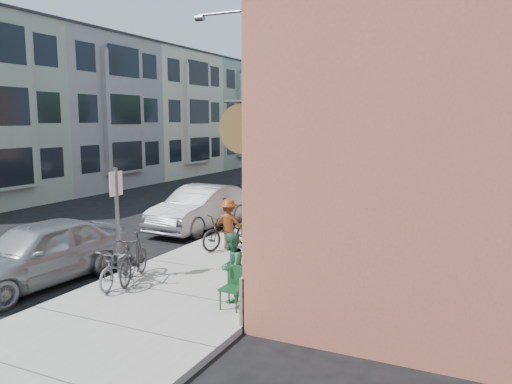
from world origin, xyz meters
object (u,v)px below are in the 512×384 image
at_px(patio_chair_b, 232,288).
at_px(bus, 315,152).
at_px(parking_meter_near, 225,209).
at_px(cyclist, 229,224).
at_px(car_1, 201,208).
at_px(tree_bare, 310,137).
at_px(patron_green, 231,267).
at_px(utility_pole_near, 256,85).
at_px(patio_chair_a, 291,252).
at_px(tree_leafy_far, 380,101).
at_px(tree_leafy_mid, 353,104).
at_px(parking_meter_far, 294,187).
at_px(car_0, 39,253).
at_px(parked_bike_a, 134,257).
at_px(car_2, 263,190).
at_px(sign_post, 117,212).
at_px(car_3, 306,177).
at_px(parked_bike_b, 119,266).
at_px(patron_grey, 250,245).

height_order(patio_chair_b, bus, bus).
height_order(parking_meter_near, cyclist, cyclist).
bearing_deg(patio_chair_b, car_1, 128.34).
bearing_deg(tree_bare, cyclist, -86.24).
bearing_deg(tree_bare, patron_green, -77.85).
distance_m(utility_pole_near, patio_chair_a, 7.97).
relative_size(tree_leafy_far, patio_chair_a, 8.47).
distance_m(tree_bare, tree_leafy_mid, 7.78).
height_order(parking_meter_far, tree_bare, tree_bare).
xyz_separation_m(patio_chair_b, car_0, (-5.34, -0.29, 0.22)).
distance_m(tree_leafy_mid, tree_leafy_far, 7.98).
xyz_separation_m(tree_leafy_mid, parked_bike_a, (0.03, -20.58, -4.29)).
bearing_deg(tree_leafy_mid, car_0, -96.00).
xyz_separation_m(parking_meter_far, patio_chair_b, (3.64, -12.96, -0.39)).
xyz_separation_m(utility_pole_near, car_0, (-1.85, -8.76, -4.60)).
xyz_separation_m(parking_meter_far, tree_bare, (0.55, 0.60, 2.32)).
bearing_deg(bus, parking_meter_near, -82.44).
relative_size(parking_meter_near, car_2, 0.24).
bearing_deg(utility_pole_near, car_1, -136.31).
distance_m(patio_chair_a, patio_chair_b, 3.21).
distance_m(utility_pole_near, patio_chair_b, 10.35).
height_order(parking_meter_far, car_0, car_0).
bearing_deg(car_2, parked_bike_a, -81.33).
height_order(patio_chair_a, bus, bus).
distance_m(tree_leafy_far, patio_chair_b, 29.70).
bearing_deg(car_1, parking_meter_far, 78.69).
bearing_deg(sign_post, parking_meter_far, 90.46).
distance_m(tree_bare, bus, 16.42).
bearing_deg(patio_chair_b, utility_pole_near, 114.57).
xyz_separation_m(tree_leafy_mid, patron_green, (2.83, -20.74, -4.12)).
distance_m(tree_bare, car_2, 3.39).
distance_m(patron_green, cyclist, 4.56).
bearing_deg(tree_bare, car_0, -99.24).
bearing_deg(patron_green, car_1, -148.48).
height_order(patio_chair_b, car_3, car_3).
distance_m(patron_green, car_1, 8.13).
xyz_separation_m(patio_chair_a, car_2, (-5.14, 9.34, 0.17)).
height_order(tree_bare, car_3, tree_bare).
bearing_deg(utility_pole_near, parking_meter_far, 91.79).
relative_size(parking_meter_far, car_2, 0.24).
xyz_separation_m(tree_leafy_mid, patio_chair_b, (3.09, -21.15, -4.44)).
height_order(parked_bike_b, car_1, car_1).
distance_m(parking_meter_near, car_0, 6.72).
distance_m(parking_meter_far, tree_bare, 2.46).
height_order(patron_grey, bus, bus).
distance_m(parked_bike_b, bus, 29.38).
distance_m(tree_leafy_far, car_3, 11.72).
height_order(parking_meter_near, parked_bike_a, parking_meter_near).
height_order(parking_meter_far, tree_leafy_far, tree_leafy_far).
xyz_separation_m(tree_bare, cyclist, (0.60, -9.17, -2.38)).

